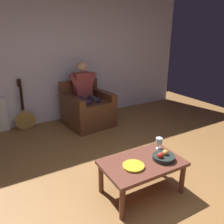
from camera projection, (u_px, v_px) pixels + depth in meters
ground_plane at (159, 212)px, 2.33m from camera, size 7.48×7.48×0.00m
wall_back at (57, 53)px, 4.42m from camera, size 6.06×0.06×2.80m
armchair at (88, 109)px, 4.48m from camera, size 0.91×0.92×0.87m
person_seated at (86, 92)px, 4.39m from camera, size 0.62×0.58×1.26m
coffee_table at (142, 166)px, 2.51m from camera, size 0.92×0.59×0.41m
guitar at (25, 118)px, 4.28m from camera, size 0.37×0.25×0.97m
wine_glass_near at (159, 141)px, 2.74m from camera, size 0.08×0.08×0.15m
fruit_bowl at (163, 157)px, 2.52m from camera, size 0.25×0.25×0.11m
decorative_dish at (133, 166)px, 2.39m from camera, size 0.24×0.24×0.02m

